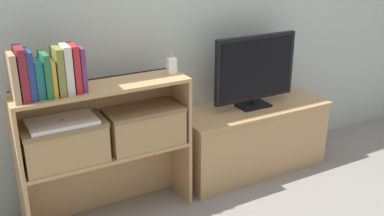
{
  "coord_description": "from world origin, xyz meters",
  "views": [
    {
      "loc": [
        -1.23,
        -2.08,
        1.56
      ],
      "look_at": [
        0.0,
        0.13,
        0.58
      ],
      "focal_mm": 42.0,
      "sensor_mm": 36.0,
      "label": 1
    }
  ],
  "objects_px": {
    "tv_stand": "(252,138)",
    "book_crimson": "(74,68)",
    "book_forest": "(45,74)",
    "book_olive": "(58,71)",
    "baby_monitor": "(172,66)",
    "book_tan": "(13,77)",
    "book_ivory": "(66,69)",
    "book_mustard": "(52,77)",
    "laptop": "(62,122)",
    "storage_basket_right": "(144,125)",
    "book_teal": "(38,79)",
    "tv": "(255,70)",
    "book_maroon": "(21,74)",
    "book_plum": "(81,69)",
    "book_navy": "(29,74)",
    "storage_basket_left": "(64,141)"
  },
  "relations": [
    {
      "from": "book_forest",
      "to": "book_tan",
      "type": "bearing_deg",
      "value": 180.0
    },
    {
      "from": "storage_basket_left",
      "to": "book_mustard",
      "type": "bearing_deg",
      "value": -154.51
    },
    {
      "from": "book_mustard",
      "to": "laptop",
      "type": "distance_m",
      "value": 0.25
    },
    {
      "from": "book_teal",
      "to": "baby_monitor",
      "type": "xyz_separation_m",
      "value": [
        0.74,
        0.03,
        -0.05
      ]
    },
    {
      "from": "book_ivory",
      "to": "book_tan",
      "type": "bearing_deg",
      "value": 180.0
    },
    {
      "from": "baby_monitor",
      "to": "book_forest",
      "type": "bearing_deg",
      "value": -177.72
    },
    {
      "from": "tv_stand",
      "to": "book_forest",
      "type": "xyz_separation_m",
      "value": [
        -1.34,
        -0.09,
        0.68
      ]
    },
    {
      "from": "book_tan",
      "to": "book_plum",
      "type": "distance_m",
      "value": 0.33
    },
    {
      "from": "book_forest",
      "to": "laptop",
      "type": "bearing_deg",
      "value": 13.1
    },
    {
      "from": "book_olive",
      "to": "book_ivory",
      "type": "relative_size",
      "value": 0.98
    },
    {
      "from": "tv_stand",
      "to": "storage_basket_right",
      "type": "height_order",
      "value": "storage_basket_right"
    },
    {
      "from": "storage_basket_right",
      "to": "book_mustard",
      "type": "bearing_deg",
      "value": -178.46
    },
    {
      "from": "tv_stand",
      "to": "tv",
      "type": "relative_size",
      "value": 1.75
    },
    {
      "from": "book_forest",
      "to": "book_olive",
      "type": "distance_m",
      "value": 0.06
    },
    {
      "from": "storage_basket_right",
      "to": "laptop",
      "type": "distance_m",
      "value": 0.47
    },
    {
      "from": "book_forest",
      "to": "book_crimson",
      "type": "xyz_separation_m",
      "value": [
        0.14,
        0.0,
        0.01
      ]
    },
    {
      "from": "book_forest",
      "to": "storage_basket_right",
      "type": "xyz_separation_m",
      "value": [
        0.51,
        0.01,
        -0.38
      ]
    },
    {
      "from": "tv",
      "to": "book_maroon",
      "type": "height_order",
      "value": "book_maroon"
    },
    {
      "from": "book_navy",
      "to": "book_teal",
      "type": "bearing_deg",
      "value": 0.0
    },
    {
      "from": "book_maroon",
      "to": "baby_monitor",
      "type": "bearing_deg",
      "value": 1.98
    },
    {
      "from": "book_teal",
      "to": "book_olive",
      "type": "height_order",
      "value": "book_olive"
    },
    {
      "from": "tv",
      "to": "book_teal",
      "type": "bearing_deg",
      "value": -176.31
    },
    {
      "from": "book_tan",
      "to": "book_crimson",
      "type": "distance_m",
      "value": 0.29
    },
    {
      "from": "baby_monitor",
      "to": "storage_basket_right",
      "type": "xyz_separation_m",
      "value": [
        -0.19,
        -0.01,
        -0.32
      ]
    },
    {
      "from": "book_plum",
      "to": "book_navy",
      "type": "bearing_deg",
      "value": 180.0
    },
    {
      "from": "book_maroon",
      "to": "laptop",
      "type": "height_order",
      "value": "book_maroon"
    },
    {
      "from": "baby_monitor",
      "to": "storage_basket_right",
      "type": "distance_m",
      "value": 0.37
    },
    {
      "from": "laptop",
      "to": "book_forest",
      "type": "bearing_deg",
      "value": -166.9
    },
    {
      "from": "book_mustard",
      "to": "laptop",
      "type": "relative_size",
      "value": 0.53
    },
    {
      "from": "book_crimson",
      "to": "book_plum",
      "type": "xyz_separation_m",
      "value": [
        0.03,
        -0.0,
        -0.01
      ]
    },
    {
      "from": "book_tan",
      "to": "book_ivory",
      "type": "relative_size",
      "value": 0.97
    },
    {
      "from": "book_navy",
      "to": "book_crimson",
      "type": "height_order",
      "value": "book_crimson"
    },
    {
      "from": "tv_stand",
      "to": "book_crimson",
      "type": "xyz_separation_m",
      "value": [
        -1.2,
        -0.09,
        0.7
      ]
    },
    {
      "from": "book_teal",
      "to": "book_crimson",
      "type": "distance_m",
      "value": 0.18
    },
    {
      "from": "book_forest",
      "to": "book_ivory",
      "type": "relative_size",
      "value": 0.89
    },
    {
      "from": "tv",
      "to": "book_ivory",
      "type": "bearing_deg",
      "value": -175.89
    },
    {
      "from": "book_tan",
      "to": "book_teal",
      "type": "xyz_separation_m",
      "value": [
        0.11,
        0.0,
        -0.02
      ]
    },
    {
      "from": "tv",
      "to": "book_forest",
      "type": "distance_m",
      "value": 1.36
    },
    {
      "from": "book_tan",
      "to": "book_plum",
      "type": "bearing_deg",
      "value": -0.0
    },
    {
      "from": "storage_basket_left",
      "to": "storage_basket_right",
      "type": "xyz_separation_m",
      "value": [
        0.46,
        0.0,
        0.0
      ]
    },
    {
      "from": "book_tan",
      "to": "storage_basket_right",
      "type": "xyz_separation_m",
      "value": [
        0.66,
        0.01,
        -0.39
      ]
    },
    {
      "from": "book_navy",
      "to": "storage_basket_left",
      "type": "bearing_deg",
      "value": 5.72
    },
    {
      "from": "book_forest",
      "to": "baby_monitor",
      "type": "relative_size",
      "value": 1.75
    },
    {
      "from": "baby_monitor",
      "to": "book_mustard",
      "type": "bearing_deg",
      "value": -177.62
    },
    {
      "from": "book_tan",
      "to": "storage_basket_right",
      "type": "relative_size",
      "value": 0.54
    },
    {
      "from": "book_crimson",
      "to": "baby_monitor",
      "type": "xyz_separation_m",
      "value": [
        0.56,
        0.03,
        -0.07
      ]
    },
    {
      "from": "book_tan",
      "to": "storage_basket_left",
      "type": "height_order",
      "value": "book_tan"
    },
    {
      "from": "book_navy",
      "to": "laptop",
      "type": "height_order",
      "value": "book_navy"
    },
    {
      "from": "tv_stand",
      "to": "book_ivory",
      "type": "height_order",
      "value": "book_ivory"
    },
    {
      "from": "book_mustard",
      "to": "storage_basket_right",
      "type": "height_order",
      "value": "book_mustard"
    }
  ]
}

